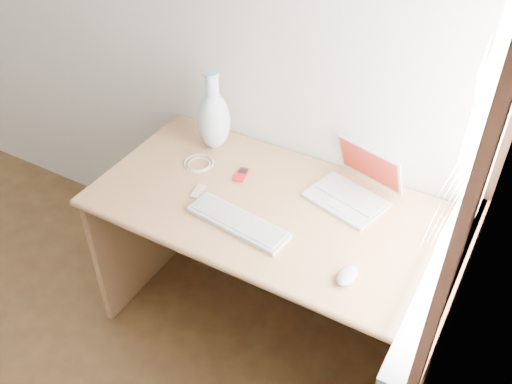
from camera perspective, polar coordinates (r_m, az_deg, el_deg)
The scene contains 9 objects.
window at distance 1.70m, azimuth 22.01°, elevation 2.69°, with size 0.11×0.99×1.10m.
desk at distance 2.42m, azimuth 2.89°, elevation -4.22°, with size 1.45×0.72×0.76m.
laptop at distance 2.27m, azimuth 9.44°, elevation 0.55°, with size 0.34×0.32×0.20m.
external_keyboard at distance 2.14m, azimuth -1.80°, elevation -3.01°, with size 0.42×0.17×0.02m.
mouse at distance 1.96m, azimuth 9.09°, elevation -8.25°, with size 0.06×0.11×0.04m, color silver.
ipod at distance 2.37m, azimuth -1.46°, elevation 1.76°, with size 0.06×0.10×0.01m.
cable_coil at distance 2.44m, azimuth -5.76°, elevation 2.88°, with size 0.13×0.13×0.01m, color white.
remote at distance 2.29m, azimuth -5.85°, elevation 0.08°, with size 0.03×0.09×0.01m, color white.
vase at distance 2.46m, azimuth -4.27°, elevation 7.39°, with size 0.14×0.14×0.36m.
Camera 1 is at (1.79, -0.11, 2.22)m, focal length 40.00 mm.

